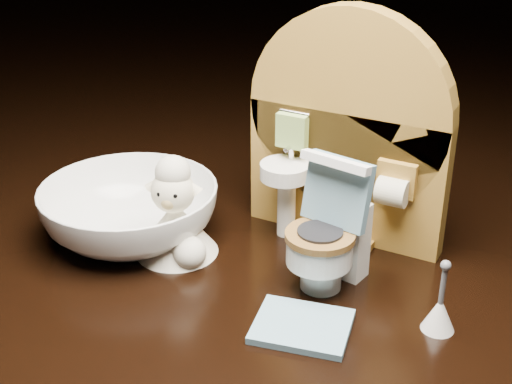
# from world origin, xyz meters

# --- Properties ---
(backdrop_panel) EXTENTS (0.13, 0.05, 0.15)m
(backdrop_panel) POSITION_xyz_m (-0.00, 0.06, 0.07)
(backdrop_panel) COLOR olive
(backdrop_panel) RESTS_ON ground
(toy_toilet) EXTENTS (0.04, 0.05, 0.08)m
(toy_toilet) POSITION_xyz_m (0.01, 0.01, 0.03)
(toy_toilet) COLOR white
(toy_toilet) RESTS_ON ground
(bath_mat) EXTENTS (0.06, 0.05, 0.00)m
(bath_mat) POSITION_xyz_m (0.02, -0.04, 0.00)
(bath_mat) COLOR #6994A7
(bath_mat) RESTS_ON ground
(toilet_brush) EXTENTS (0.02, 0.02, 0.04)m
(toilet_brush) POSITION_xyz_m (0.08, -0.01, 0.01)
(toilet_brush) COLOR white
(toilet_brush) RESTS_ON ground
(plush_lamb) EXTENTS (0.05, 0.05, 0.07)m
(plush_lamb) POSITION_xyz_m (-0.08, -0.01, 0.02)
(plush_lamb) COLOR beige
(plush_lamb) RESTS_ON ground
(ceramic_bowl) EXTENTS (0.14, 0.14, 0.04)m
(ceramic_bowl) POSITION_xyz_m (-0.12, -0.00, 0.02)
(ceramic_bowl) COLOR white
(ceramic_bowl) RESTS_ON ground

